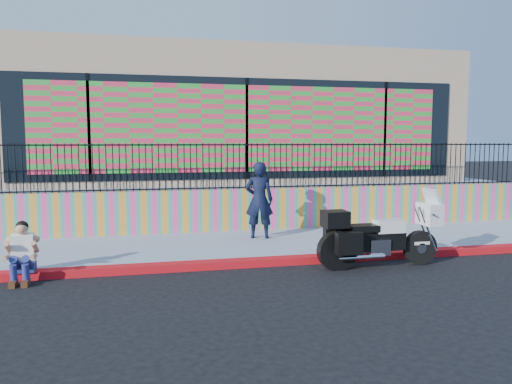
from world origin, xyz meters
name	(u,v)px	position (x,y,z in m)	size (l,w,h in m)	color
ground	(288,264)	(0.00, 0.00, 0.00)	(90.00, 90.00, 0.00)	black
red_curb	(288,260)	(0.00, 0.00, 0.07)	(16.00, 0.30, 0.15)	red
sidewalk	(268,244)	(0.00, 1.65, 0.07)	(16.00, 3.00, 0.15)	#949BB1
mural_wall	(254,209)	(0.00, 3.25, 0.70)	(16.00, 0.20, 1.10)	#FF4392
metal_fence	(254,166)	(0.00, 3.25, 1.85)	(15.80, 0.04, 1.20)	black
elevated_platform	(223,193)	(0.00, 8.35, 0.62)	(16.00, 10.00, 1.25)	#949BB1
storefront_building	(224,120)	(0.00, 8.13, 3.25)	(14.00, 8.06, 4.00)	tan
police_motorcycle	(377,235)	(1.65, -0.63, 0.65)	(2.49, 0.82, 1.55)	black
police_officer	(259,200)	(-0.12, 2.09, 1.08)	(0.68, 0.45, 1.86)	black
seated_man	(22,258)	(-4.99, -0.23, 0.45)	(0.54, 0.71, 1.06)	navy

